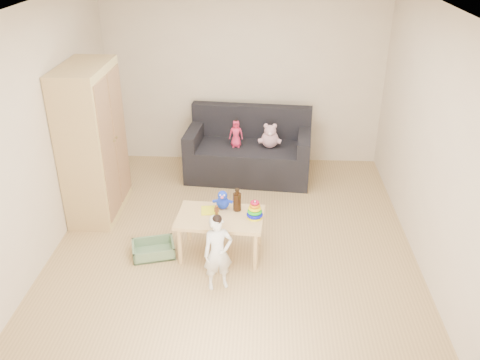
# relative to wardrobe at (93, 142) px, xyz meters

# --- Properties ---
(room) EXTENTS (4.50, 4.50, 4.50)m
(room) POSITION_rel_wardrobe_xyz_m (1.73, -0.60, 0.37)
(room) COLOR tan
(room) RESTS_ON ground
(wardrobe) EXTENTS (0.52, 1.03, 1.86)m
(wardrobe) POSITION_rel_wardrobe_xyz_m (0.00, 0.00, 0.00)
(wardrobe) COLOR #D9C277
(wardrobe) RESTS_ON ground
(sofa) EXTENTS (1.78, 1.00, 0.48)m
(sofa) POSITION_rel_wardrobe_xyz_m (1.83, 1.06, -0.69)
(sofa) COLOR black
(sofa) RESTS_ON ground
(play_table) EXTENTS (0.95, 0.64, 0.48)m
(play_table) POSITION_rel_wardrobe_xyz_m (1.60, -0.87, -0.69)
(play_table) COLOR tan
(play_table) RESTS_ON ground
(storage_bin) EXTENTS (0.53, 0.45, 0.14)m
(storage_bin) POSITION_rel_wardrobe_xyz_m (0.86, -0.93, -0.86)
(storage_bin) COLOR #668862
(storage_bin) RESTS_ON ground
(toddler) EXTENTS (0.34, 0.28, 0.79)m
(toddler) POSITION_rel_wardrobe_xyz_m (1.62, -1.43, -0.53)
(toddler) COLOR silver
(toddler) RESTS_ON ground
(pink_bear) EXTENTS (0.29, 0.27, 0.29)m
(pink_bear) POSITION_rel_wardrobe_xyz_m (2.12, 1.00, -0.30)
(pink_bear) COLOR #D29BAC
(pink_bear) RESTS_ON sofa
(doll) EXTENTS (0.19, 0.13, 0.37)m
(doll) POSITION_rel_wardrobe_xyz_m (1.66, 1.00, -0.26)
(doll) COLOR #E72B5A
(doll) RESTS_ON sofa
(ring_stacker) EXTENTS (0.18, 0.18, 0.20)m
(ring_stacker) POSITION_rel_wardrobe_xyz_m (1.97, -0.88, -0.37)
(ring_stacker) COLOR #FEFF0D
(ring_stacker) RESTS_ON play_table
(brown_bottle) EXTENTS (0.09, 0.09, 0.26)m
(brown_bottle) POSITION_rel_wardrobe_xyz_m (1.77, -0.73, -0.34)
(brown_bottle) COLOR black
(brown_bottle) RESTS_ON play_table
(blue_plush) EXTENTS (0.20, 0.16, 0.22)m
(blue_plush) POSITION_rel_wardrobe_xyz_m (1.61, -0.70, -0.34)
(blue_plush) COLOR #1C3CFC
(blue_plush) RESTS_ON play_table
(wooden_figure) EXTENTS (0.05, 0.04, 0.12)m
(wooden_figure) POSITION_rel_wardrobe_xyz_m (1.56, -0.85, -0.38)
(wooden_figure) COLOR brown
(wooden_figure) RESTS_ON play_table
(yellow_book) EXTENTS (0.20, 0.20, 0.01)m
(yellow_book) POSITION_rel_wardrobe_xyz_m (1.48, -0.77, -0.44)
(yellow_book) COLOR yellow
(yellow_book) RESTS_ON play_table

